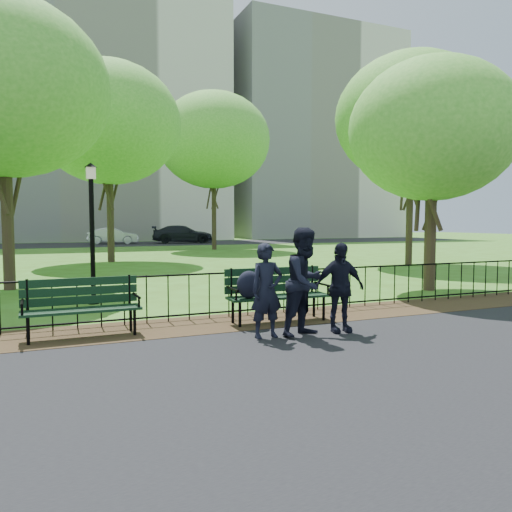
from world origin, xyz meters
name	(u,v)px	position (x,y,z in m)	size (l,w,h in m)	color
ground	(305,336)	(0.00, 0.00, 0.00)	(120.00, 120.00, 0.00)	#3E631A
asphalt_path	(467,407)	(0.00, -3.40, 0.01)	(60.00, 9.20, 0.01)	black
dirt_strip	(267,319)	(0.00, 1.50, 0.01)	(60.00, 1.60, 0.01)	#342715
far_street	(96,244)	(0.00, 35.00, 0.01)	(70.00, 9.00, 0.01)	black
iron_fence	(257,291)	(0.00, 2.00, 0.50)	(24.06, 0.06, 1.00)	black
apartment_mid	(101,95)	(2.00, 48.00, 15.00)	(24.00, 15.00, 30.00)	silver
apartment_east	(303,139)	(26.00, 48.00, 12.00)	(20.00, 15.00, 24.00)	silver
park_bench_main	(264,287)	(-0.19, 1.21, 0.68)	(1.95, 0.65, 1.10)	black
park_bench_left_a	(81,301)	(-3.37, 1.39, 0.60)	(1.85, 0.60, 1.04)	black
lamppost	(92,228)	(-2.89, 4.75, 1.74)	(0.29, 0.29, 3.20)	black
tree_near_w	(3,88)	(-4.79, 8.12, 5.46)	(5.64, 5.64, 7.86)	#2D2116
tree_near_e	(433,130)	(5.78, 3.51, 4.32)	(4.47, 4.47, 6.23)	#2D2116
tree_mid_e	(412,118)	(10.69, 10.17, 6.27)	(6.48, 6.48, 9.03)	#2D2116
tree_far_c	(109,123)	(-1.04, 16.70, 6.34)	(6.55, 6.55, 9.13)	#2D2116
tree_far_e	(214,140)	(6.56, 24.49, 7.19)	(7.42, 7.42, 10.35)	#2D2116
person_left	(267,291)	(-0.63, 0.14, 0.77)	(0.56, 0.36, 1.52)	black
person_mid	(306,282)	(0.02, 0.02, 0.90)	(0.86, 0.45, 1.77)	black
person_right	(339,287)	(0.67, 0.03, 0.77)	(0.89, 0.36, 1.52)	black
sedan_silver	(113,236)	(1.41, 35.28, 0.68)	(1.42, 4.08, 1.34)	#A6A8AD
sedan_dark	(183,234)	(7.14, 34.76, 0.77)	(2.12, 5.21, 1.51)	black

